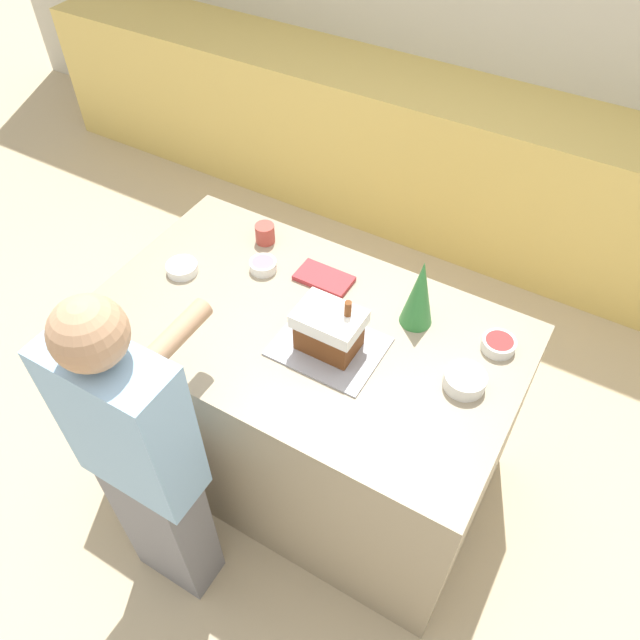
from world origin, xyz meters
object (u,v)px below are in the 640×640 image
at_px(baking_tray, 329,347).
at_px(cookbook, 324,278).
at_px(candy_bowl_far_left, 263,265).
at_px(gingerbread_house, 329,329).
at_px(candy_bowl_behind_tray, 182,267).
at_px(person, 144,464).
at_px(candy_bowl_beside_tree, 465,380).
at_px(mug, 265,233).
at_px(decorative_tree, 420,293).
at_px(candy_bowl_near_tray_right, 499,344).

relative_size(baking_tray, cookbook, 1.69).
distance_m(baking_tray, cookbook, 0.34).
distance_m(baking_tray, candy_bowl_far_left, 0.47).
relative_size(gingerbread_house, candy_bowl_behind_tray, 1.84).
bearing_deg(person, gingerbread_house, 62.13).
bearing_deg(person, baking_tray, 62.15).
relative_size(candy_bowl_beside_tree, mug, 1.74).
distance_m(candy_bowl_behind_tray, candy_bowl_beside_tree, 1.14).
height_order(candy_bowl_beside_tree, person, person).
distance_m(gingerbread_house, cookbook, 0.35).
bearing_deg(baking_tray, decorative_tree, 52.08).
relative_size(decorative_tree, candy_bowl_behind_tray, 2.33).
distance_m(baking_tray, gingerbread_house, 0.09).
distance_m(candy_bowl_near_tray_right, candy_bowl_far_left, 0.92).
height_order(decorative_tree, candy_bowl_far_left, decorative_tree).
height_order(candy_bowl_behind_tray, person, person).
relative_size(candy_bowl_far_left, mug, 1.32).
bearing_deg(candy_bowl_behind_tray, person, -62.53).
bearing_deg(mug, candy_bowl_far_left, -59.08).
xyz_separation_m(candy_bowl_behind_tray, mug, (0.18, 0.31, 0.02)).
bearing_deg(candy_bowl_behind_tray, decorative_tree, 13.68).
bearing_deg(candy_bowl_near_tray_right, cookbook, -179.32).
relative_size(decorative_tree, candy_bowl_far_left, 2.68).
height_order(gingerbread_house, decorative_tree, decorative_tree).
xyz_separation_m(baking_tray, cookbook, (-0.18, 0.28, 0.01)).
relative_size(candy_bowl_near_tray_right, person, 0.08).
bearing_deg(gingerbread_house, cookbook, 122.92).
bearing_deg(gingerbread_house, mug, 144.33).
bearing_deg(mug, candy_bowl_behind_tray, -119.41).
bearing_deg(decorative_tree, gingerbread_house, -127.89).
xyz_separation_m(decorative_tree, candy_bowl_far_left, (-0.62, -0.05, -0.12)).
distance_m(candy_bowl_behind_tray, candy_bowl_near_tray_right, 1.21).
bearing_deg(candy_bowl_beside_tree, candy_bowl_behind_tray, -178.43).
bearing_deg(gingerbread_house, candy_bowl_far_left, 152.65).
bearing_deg(decorative_tree, candy_bowl_beside_tree, -35.69).
xyz_separation_m(gingerbread_house, person, (-0.33, -0.62, -0.24)).
xyz_separation_m(gingerbread_house, candy_bowl_near_tray_right, (0.50, 0.29, -0.07)).
bearing_deg(cookbook, person, -99.22).
bearing_deg(decorative_tree, baking_tray, -127.92).
distance_m(mug, person, 1.01).
height_order(baking_tray, decorative_tree, decorative_tree).
xyz_separation_m(gingerbread_house, candy_bowl_behind_tray, (-0.68, 0.05, -0.07)).
relative_size(candy_bowl_behind_tray, candy_bowl_beside_tree, 0.87).
bearing_deg(candy_bowl_behind_tray, candy_bowl_far_left, 32.16).
bearing_deg(gingerbread_house, person, -117.87).
relative_size(baking_tray, candy_bowl_behind_tray, 3.01).
bearing_deg(candy_bowl_behind_tray, cookbook, 25.09).
height_order(candy_bowl_beside_tree, cookbook, candy_bowl_beside_tree).
bearing_deg(candy_bowl_far_left, person, -84.12).
distance_m(decorative_tree, person, 1.07).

